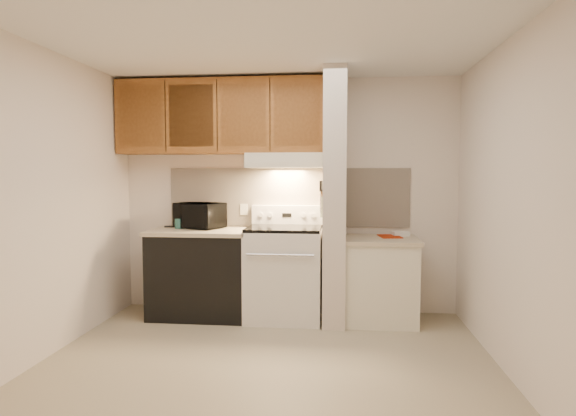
# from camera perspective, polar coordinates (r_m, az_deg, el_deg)

# --- Properties ---
(floor) EXTENTS (3.60, 3.60, 0.00)m
(floor) POSITION_cam_1_polar(r_m,az_deg,el_deg) (4.02, -2.38, -17.72)
(floor) COLOR tan
(floor) RESTS_ON ground
(ceiling) EXTENTS (3.60, 3.60, 0.00)m
(ceiling) POSITION_cam_1_polar(r_m,az_deg,el_deg) (3.86, -2.50, 19.23)
(ceiling) COLOR white
(ceiling) RESTS_ON wall_back
(wall_back) EXTENTS (3.60, 2.50, 0.02)m
(wall_back) POSITION_cam_1_polar(r_m,az_deg,el_deg) (5.22, -0.02, 1.45)
(wall_back) COLOR silver
(wall_back) RESTS_ON floor
(wall_left) EXTENTS (0.02, 3.00, 2.50)m
(wall_left) POSITION_cam_1_polar(r_m,az_deg,el_deg) (4.38, -26.44, 0.50)
(wall_left) COLOR silver
(wall_left) RESTS_ON floor
(wall_right) EXTENTS (0.02, 3.00, 2.50)m
(wall_right) POSITION_cam_1_polar(r_m,az_deg,el_deg) (3.90, 24.72, 0.16)
(wall_right) COLOR silver
(wall_right) RESTS_ON floor
(backsplash) EXTENTS (2.60, 0.02, 0.63)m
(backsplash) POSITION_cam_1_polar(r_m,az_deg,el_deg) (5.21, -0.04, 1.28)
(backsplash) COLOR beige
(backsplash) RESTS_ON wall_back
(range_body) EXTENTS (0.76, 0.65, 0.92)m
(range_body) POSITION_cam_1_polar(r_m,az_deg,el_deg) (4.98, -0.44, -7.85)
(range_body) COLOR silver
(range_body) RESTS_ON floor
(oven_window) EXTENTS (0.50, 0.01, 0.30)m
(oven_window) POSITION_cam_1_polar(r_m,az_deg,el_deg) (4.66, -0.89, -8.18)
(oven_window) COLOR black
(oven_window) RESTS_ON range_body
(oven_handle) EXTENTS (0.65, 0.02, 0.02)m
(oven_handle) POSITION_cam_1_polar(r_m,az_deg,el_deg) (4.59, -0.95, -5.59)
(oven_handle) COLOR silver
(oven_handle) RESTS_ON range_body
(cooktop) EXTENTS (0.74, 0.64, 0.03)m
(cooktop) POSITION_cam_1_polar(r_m,az_deg,el_deg) (4.90, -0.45, -2.42)
(cooktop) COLOR black
(cooktop) RESTS_ON range_body
(range_backguard) EXTENTS (0.76, 0.08, 0.20)m
(range_backguard) POSITION_cam_1_polar(r_m,az_deg,el_deg) (5.17, -0.09, -0.80)
(range_backguard) COLOR silver
(range_backguard) RESTS_ON range_body
(range_display) EXTENTS (0.10, 0.01, 0.04)m
(range_display) POSITION_cam_1_polar(r_m,az_deg,el_deg) (5.13, -0.14, -0.84)
(range_display) COLOR black
(range_display) RESTS_ON range_backguard
(range_knob_left_outer) EXTENTS (0.05, 0.02, 0.05)m
(range_knob_left_outer) POSITION_cam_1_polar(r_m,az_deg,el_deg) (5.17, -3.24, -0.81)
(range_knob_left_outer) COLOR silver
(range_knob_left_outer) RESTS_ON range_backguard
(range_knob_left_inner) EXTENTS (0.05, 0.02, 0.05)m
(range_knob_left_inner) POSITION_cam_1_polar(r_m,az_deg,el_deg) (5.15, -2.14, -0.82)
(range_knob_left_inner) COLOR silver
(range_knob_left_inner) RESTS_ON range_backguard
(range_knob_right_inner) EXTENTS (0.05, 0.02, 0.05)m
(range_knob_right_inner) POSITION_cam_1_polar(r_m,az_deg,el_deg) (5.11, 1.86, -0.86)
(range_knob_right_inner) COLOR silver
(range_knob_right_inner) RESTS_ON range_backguard
(range_knob_right_outer) EXTENTS (0.05, 0.02, 0.05)m
(range_knob_right_outer) POSITION_cam_1_polar(r_m,az_deg,el_deg) (5.11, 2.98, -0.87)
(range_knob_right_outer) COLOR silver
(range_knob_right_outer) RESTS_ON range_backguard
(dishwasher_front) EXTENTS (1.00, 0.63, 0.87)m
(dishwasher_front) POSITION_cam_1_polar(r_m,az_deg,el_deg) (5.17, -10.27, -7.77)
(dishwasher_front) COLOR black
(dishwasher_front) RESTS_ON floor
(left_countertop) EXTENTS (1.04, 0.67, 0.04)m
(left_countertop) POSITION_cam_1_polar(r_m,az_deg,el_deg) (5.09, -10.33, -2.75)
(left_countertop) COLOR #C1B192
(left_countertop) RESTS_ON dishwasher_front
(spoon_rest) EXTENTS (0.22, 0.11, 0.01)m
(spoon_rest) POSITION_cam_1_polar(r_m,az_deg,el_deg) (5.39, -13.32, -2.13)
(spoon_rest) COLOR black
(spoon_rest) RESTS_ON left_countertop
(teal_jar) EXTENTS (0.12, 0.12, 0.11)m
(teal_jar) POSITION_cam_1_polar(r_m,az_deg,el_deg) (5.24, -12.76, -1.79)
(teal_jar) COLOR #286057
(teal_jar) RESTS_ON left_countertop
(outlet) EXTENTS (0.08, 0.01, 0.12)m
(outlet) POSITION_cam_1_polar(r_m,az_deg,el_deg) (5.28, -5.24, -0.17)
(outlet) COLOR silver
(outlet) RESTS_ON backsplash
(microwave) EXTENTS (0.58, 0.50, 0.27)m
(microwave) POSITION_cam_1_polar(r_m,az_deg,el_deg) (5.22, -10.45, -0.87)
(microwave) COLOR black
(microwave) RESTS_ON left_countertop
(partition_pillar) EXTENTS (0.22, 0.70, 2.50)m
(partition_pillar) POSITION_cam_1_polar(r_m,az_deg,el_deg) (4.84, 5.55, 1.22)
(partition_pillar) COLOR beige
(partition_pillar) RESTS_ON floor
(pillar_trim) EXTENTS (0.01, 0.70, 0.04)m
(pillar_trim) POSITION_cam_1_polar(r_m,az_deg,el_deg) (4.84, 4.18, 1.82)
(pillar_trim) COLOR #945826
(pillar_trim) RESTS_ON partition_pillar
(knife_strip) EXTENTS (0.02, 0.42, 0.04)m
(knife_strip) POSITION_cam_1_polar(r_m,az_deg,el_deg) (4.79, 4.09, 2.04)
(knife_strip) COLOR black
(knife_strip) RESTS_ON partition_pillar
(knife_blade_a) EXTENTS (0.01, 0.03, 0.16)m
(knife_blade_a) POSITION_cam_1_polar(r_m,az_deg,el_deg) (4.63, 3.87, 0.72)
(knife_blade_a) COLOR silver
(knife_blade_a) RESTS_ON knife_strip
(knife_handle_a) EXTENTS (0.02, 0.02, 0.10)m
(knife_handle_a) POSITION_cam_1_polar(r_m,az_deg,el_deg) (4.62, 3.88, 2.58)
(knife_handle_a) COLOR black
(knife_handle_a) RESTS_ON knife_strip
(knife_blade_b) EXTENTS (0.01, 0.04, 0.18)m
(knife_blade_b) POSITION_cam_1_polar(r_m,az_deg,el_deg) (4.72, 3.91, 0.67)
(knife_blade_b) COLOR silver
(knife_blade_b) RESTS_ON knife_strip
(knife_handle_b) EXTENTS (0.02, 0.02, 0.10)m
(knife_handle_b) POSITION_cam_1_polar(r_m,az_deg,el_deg) (4.70, 3.91, 2.60)
(knife_handle_b) COLOR black
(knife_handle_b) RESTS_ON knife_strip
(knife_blade_c) EXTENTS (0.01, 0.04, 0.20)m
(knife_blade_c) POSITION_cam_1_polar(r_m,az_deg,el_deg) (4.81, 3.95, 0.61)
(knife_blade_c) COLOR silver
(knife_blade_c) RESTS_ON knife_strip
(knife_handle_c) EXTENTS (0.02, 0.02, 0.10)m
(knife_handle_c) POSITION_cam_1_polar(r_m,az_deg,el_deg) (4.79, 3.95, 2.63)
(knife_handle_c) COLOR black
(knife_handle_c) RESTS_ON knife_strip
(knife_blade_d) EXTENTS (0.01, 0.04, 0.16)m
(knife_blade_d) POSITION_cam_1_polar(r_m,az_deg,el_deg) (4.86, 3.97, 0.89)
(knife_blade_d) COLOR silver
(knife_blade_d) RESTS_ON knife_strip
(knife_handle_d) EXTENTS (0.02, 0.02, 0.10)m
(knife_handle_d) POSITION_cam_1_polar(r_m,az_deg,el_deg) (4.88, 3.99, 2.66)
(knife_handle_d) COLOR black
(knife_handle_d) RESTS_ON knife_strip
(knife_blade_e) EXTENTS (0.01, 0.04, 0.18)m
(knife_blade_e) POSITION_cam_1_polar(r_m,az_deg,el_deg) (4.96, 4.01, 0.84)
(knife_blade_e) COLOR silver
(knife_blade_e) RESTS_ON knife_strip
(knife_handle_e) EXTENTS (0.02, 0.02, 0.10)m
(knife_handle_e) POSITION_cam_1_polar(r_m,az_deg,el_deg) (4.95, 4.02, 2.68)
(knife_handle_e) COLOR black
(knife_handle_e) RESTS_ON knife_strip
(oven_mitt) EXTENTS (0.03, 0.10, 0.25)m
(oven_mitt) POSITION_cam_1_polar(r_m,az_deg,el_deg) (5.02, 4.05, 0.34)
(oven_mitt) COLOR slate
(oven_mitt) RESTS_ON partition_pillar
(right_cab_base) EXTENTS (0.70, 0.60, 0.81)m
(right_cab_base) POSITION_cam_1_polar(r_m,az_deg,el_deg) (4.98, 10.85, -8.59)
(right_cab_base) COLOR silver
(right_cab_base) RESTS_ON floor
(right_countertop) EXTENTS (0.74, 0.64, 0.04)m
(right_countertop) POSITION_cam_1_polar(r_m,az_deg,el_deg) (4.90, 10.91, -3.74)
(right_countertop) COLOR #C1B192
(right_countertop) RESTS_ON right_cab_base
(red_folder) EXTENTS (0.24, 0.30, 0.01)m
(red_folder) POSITION_cam_1_polar(r_m,az_deg,el_deg) (5.01, 11.96, -3.30)
(red_folder) COLOR #A42507
(red_folder) RESTS_ON right_countertop
(white_box) EXTENTS (0.18, 0.14, 0.04)m
(white_box) POSITION_cam_1_polar(r_m,az_deg,el_deg) (5.10, 13.22, -3.00)
(white_box) COLOR white
(white_box) RESTS_ON right_countertop
(range_hood) EXTENTS (0.78, 0.44, 0.15)m
(range_hood) POSITION_cam_1_polar(r_m,az_deg,el_deg) (5.00, -0.29, 5.63)
(range_hood) COLOR silver
(range_hood) RESTS_ON upper_cabinets
(hood_lip) EXTENTS (0.78, 0.04, 0.06)m
(hood_lip) POSITION_cam_1_polar(r_m,az_deg,el_deg) (4.79, -0.57, 5.16)
(hood_lip) COLOR silver
(hood_lip) RESTS_ON range_hood
(upper_cabinets) EXTENTS (2.18, 0.33, 0.77)m
(upper_cabinets) POSITION_cam_1_polar(r_m,az_deg,el_deg) (5.20, -7.96, 10.62)
(upper_cabinets) COLOR #945826
(upper_cabinets) RESTS_ON wall_back
(cab_door_a) EXTENTS (0.46, 0.01, 0.63)m
(cab_door_a) POSITION_cam_1_polar(r_m,az_deg,el_deg) (5.30, -17.13, 10.35)
(cab_door_a) COLOR #945826
(cab_door_a) RESTS_ON upper_cabinets
(cab_gap_a) EXTENTS (0.01, 0.01, 0.73)m
(cab_gap_a) POSITION_cam_1_polar(r_m,az_deg,el_deg) (5.20, -14.33, 10.52)
(cab_gap_a) COLOR black
(cab_gap_a) RESTS_ON upper_cabinets
(cab_door_b) EXTENTS (0.46, 0.01, 0.63)m
(cab_door_b) POSITION_cam_1_polar(r_m,az_deg,el_deg) (5.12, -11.41, 10.68)
(cab_door_b) COLOR #945826
(cab_door_b) RESTS_ON upper_cabinets
(cab_gap_b) EXTENTS (0.01, 0.01, 0.73)m
(cab_gap_b) POSITION_cam_1_polar(r_m,az_deg,el_deg) (5.04, -8.40, 10.82)
(cab_gap_b) COLOR black
(cab_gap_b) RESTS_ON upper_cabinets
(cab_door_c) EXTENTS (0.46, 0.01, 0.63)m
(cab_door_c) POSITION_cam_1_polar(r_m,az_deg,el_deg) (4.98, -5.31, 10.92)
(cab_door_c) COLOR #945826
(cab_door_c) RESTS_ON upper_cabinets
(cab_gap_c) EXTENTS (0.01, 0.01, 0.73)m
(cab_gap_c) POSITION_cam_1_polar(r_m,az_deg,el_deg) (4.94, -2.15, 11.00)
(cab_gap_c) COLOR black
(cab_gap_c) RESTS_ON upper_cabinets
(cab_door_d) EXTENTS (0.46, 0.01, 0.63)m
(cab_door_d) POSITION_cam_1_polar(r_m,az_deg,el_deg) (4.91, 1.07, 11.05)
(cab_door_d) COLOR #945826
(cab_door_d) RESTS_ON upper_cabinets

